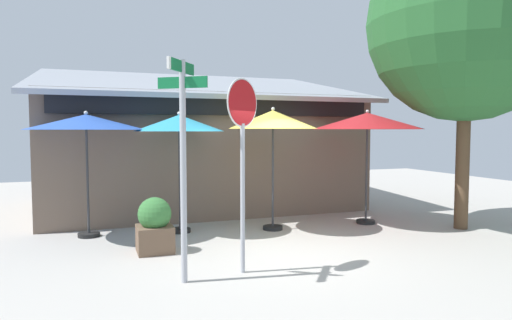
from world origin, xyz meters
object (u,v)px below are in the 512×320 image
patio_umbrella_royal_blue_left (86,123)px  patio_umbrella_teal_center (179,125)px  shade_tree (482,28)px  patio_umbrella_mustard_right (273,121)px  stop_sign (242,139)px  sidewalk_planter (155,226)px  street_sign_post (183,151)px  patio_umbrella_crimson_far_right (367,122)px

patio_umbrella_royal_blue_left → patio_umbrella_teal_center: patio_umbrella_teal_center is taller
patio_umbrella_royal_blue_left → shade_tree: size_ratio=0.39×
patio_umbrella_teal_center → patio_umbrella_mustard_right: size_ratio=0.96×
patio_umbrella_teal_center → stop_sign: bearing=-82.6°
patio_umbrella_mustard_right → sidewalk_planter: patio_umbrella_mustard_right is taller
patio_umbrella_royal_blue_left → sidewalk_planter: size_ratio=2.60×
street_sign_post → stop_sign: (0.94, 0.14, 0.16)m
shade_tree → street_sign_post: bearing=-169.4°
patio_umbrella_teal_center → patio_umbrella_mustard_right: (1.98, -0.44, 0.09)m
shade_tree → sidewalk_planter: 8.07m
shade_tree → sidewalk_planter: size_ratio=6.70×
patio_umbrella_crimson_far_right → shade_tree: shade_tree is taller
shade_tree → patio_umbrella_teal_center: bearing=162.9°
street_sign_post → patio_umbrella_mustard_right: (2.52, 2.77, 0.50)m
patio_umbrella_teal_center → patio_umbrella_crimson_far_right: (4.31, -0.59, 0.08)m
stop_sign → patio_umbrella_crimson_far_right: stop_sign is taller
stop_sign → patio_umbrella_crimson_far_right: bearing=32.5°
patio_umbrella_royal_blue_left → patio_umbrella_crimson_far_right: bearing=-7.8°
patio_umbrella_crimson_far_right → shade_tree: size_ratio=0.40×
street_sign_post → sidewalk_planter: street_sign_post is taller
patio_umbrella_royal_blue_left → patio_umbrella_crimson_far_right: patio_umbrella_crimson_far_right is taller
patio_umbrella_mustard_right → patio_umbrella_teal_center: bearing=167.4°
sidewalk_planter → patio_umbrella_teal_center: bearing=62.8°
patio_umbrella_teal_center → patio_umbrella_mustard_right: patio_umbrella_mustard_right is taller
street_sign_post → patio_umbrella_royal_blue_left: bearing=110.8°
patio_umbrella_royal_blue_left → shade_tree: (8.16, -2.19, 2.08)m
shade_tree → patio_umbrella_crimson_far_right: bearing=145.9°
stop_sign → patio_umbrella_royal_blue_left: 4.04m
patio_umbrella_crimson_far_right → patio_umbrella_mustard_right: bearing=176.4°
patio_umbrella_royal_blue_left → sidewalk_planter: patio_umbrella_royal_blue_left is taller
patio_umbrella_royal_blue_left → patio_umbrella_mustard_right: (3.84, -0.70, 0.06)m
patio_umbrella_teal_center → sidewalk_planter: 2.43m
stop_sign → patio_umbrella_teal_center: (-0.40, 3.07, 0.26)m
stop_sign → sidewalk_planter: bearing=124.0°
patio_umbrella_royal_blue_left → street_sign_post: bearing=-69.2°
street_sign_post → patio_umbrella_mustard_right: bearing=47.7°
patio_umbrella_teal_center → sidewalk_planter: (-0.72, -1.41, -1.84)m
patio_umbrella_royal_blue_left → patio_umbrella_teal_center: bearing=-7.9°
patio_umbrella_crimson_far_right → street_sign_post: bearing=-151.6°
street_sign_post → patio_umbrella_royal_blue_left: (-1.32, 3.47, 0.44)m
patio_umbrella_teal_center → patio_umbrella_mustard_right: bearing=-12.6°
patio_umbrella_crimson_far_right → patio_umbrella_teal_center: bearing=172.2°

